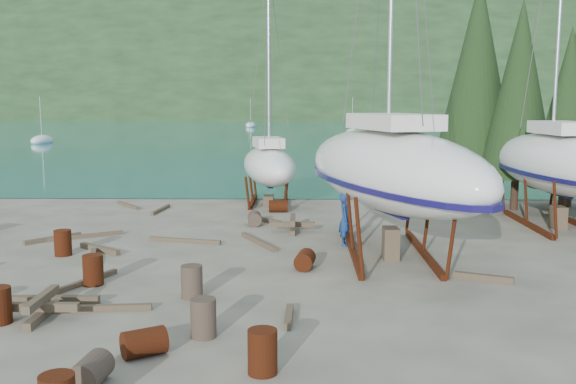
{
  "coord_description": "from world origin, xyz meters",
  "views": [
    {
      "loc": [
        2.17,
        -18.89,
        5.23
      ],
      "look_at": [
        1.72,
        3.0,
        2.12
      ],
      "focal_mm": 40.0,
      "sensor_mm": 36.0,
      "label": 1
    }
  ],
  "objects_px": {
    "large_sailboat_near": "(390,168)",
    "large_sailboat_far": "(556,162)",
    "worker": "(345,220)",
    "small_sailboat_shore": "(269,165)"
  },
  "relations": [
    {
      "from": "large_sailboat_near",
      "to": "large_sailboat_far",
      "type": "relative_size",
      "value": 1.12
    },
    {
      "from": "large_sailboat_near",
      "to": "worker",
      "type": "relative_size",
      "value": 9.67
    },
    {
      "from": "small_sailboat_shore",
      "to": "worker",
      "type": "distance_m",
      "value": 10.16
    },
    {
      "from": "large_sailboat_near",
      "to": "large_sailboat_far",
      "type": "xyz_separation_m",
      "value": [
        7.63,
        5.27,
        -0.28
      ]
    },
    {
      "from": "large_sailboat_near",
      "to": "worker",
      "type": "distance_m",
      "value": 2.86
    },
    {
      "from": "small_sailboat_shore",
      "to": "worker",
      "type": "bearing_deg",
      "value": -83.4
    },
    {
      "from": "large_sailboat_near",
      "to": "worker",
      "type": "xyz_separation_m",
      "value": [
        -1.38,
        1.47,
        -2.03
      ]
    },
    {
      "from": "large_sailboat_near",
      "to": "worker",
      "type": "bearing_deg",
      "value": 115.16
    },
    {
      "from": "small_sailboat_shore",
      "to": "large_sailboat_near",
      "type": "bearing_deg",
      "value": -79.43
    },
    {
      "from": "large_sailboat_near",
      "to": "small_sailboat_shore",
      "type": "distance_m",
      "value": 12.01
    }
  ]
}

